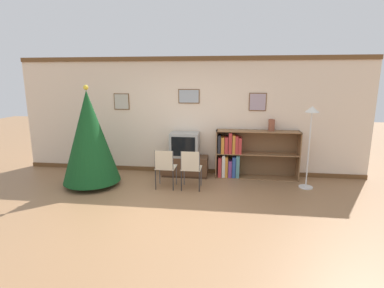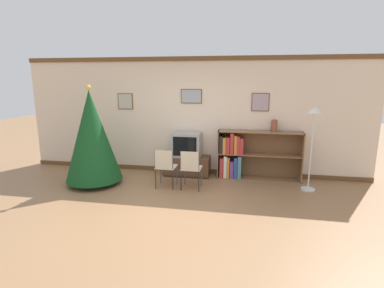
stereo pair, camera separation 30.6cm
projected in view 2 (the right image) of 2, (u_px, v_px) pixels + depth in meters
ground_plane at (165, 214)px, 4.98m from camera, size 24.00×24.00×0.00m
wall_back at (191, 116)px, 6.98m from camera, size 8.10×0.11×2.70m
christmas_tree at (92, 136)px, 6.24m from camera, size 1.17×1.17×2.09m
tv_console at (187, 166)px, 6.95m from camera, size 1.06×0.44×0.46m
television at (187, 145)px, 6.84m from camera, size 0.65×0.43×0.56m
folding_chair_left at (165, 166)px, 6.08m from camera, size 0.40×0.40×0.82m
folding_chair_right at (191, 167)px, 5.99m from camera, size 0.40×0.40×0.82m
bookshelf at (244, 156)px, 6.71m from camera, size 1.83×0.36×1.08m
vase at (274, 126)px, 6.49m from camera, size 0.14×0.14×0.26m
standing_lamp at (313, 127)px, 5.81m from camera, size 0.28×0.28×1.68m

